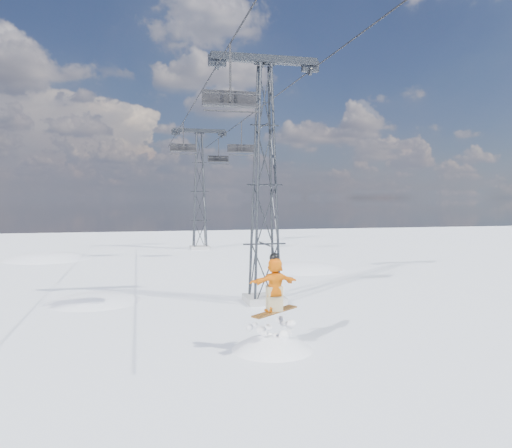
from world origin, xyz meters
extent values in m
plane|color=white|center=(0.00, 0.00, 0.00)|extent=(120.00, 120.00, 0.00)
sphere|color=white|center=(6.00, 18.00, -9.50)|extent=(20.00, 20.00, 20.00)
sphere|color=white|center=(-12.00, 28.00, -10.40)|extent=(22.00, 22.00, 22.00)
cube|color=#999999|center=(0.80, 8.00, 0.15)|extent=(1.80, 1.80, 0.30)
cube|color=#282A2E|center=(0.80, 8.00, 11.25)|extent=(5.00, 0.35, 0.35)
cube|color=#282A2E|center=(-1.40, 8.00, 11.05)|extent=(0.80, 0.25, 0.50)
cube|color=#282A2E|center=(3.00, 8.00, 11.05)|extent=(0.80, 0.25, 0.50)
cube|color=#999999|center=(0.80, 33.00, 0.15)|extent=(1.80, 1.80, 0.30)
cube|color=#282A2E|center=(0.80, 33.00, 11.25)|extent=(5.00, 0.35, 0.35)
cube|color=#282A2E|center=(-1.40, 33.00, 11.05)|extent=(0.80, 0.25, 0.50)
cube|color=#282A2E|center=(3.00, 33.00, 11.05)|extent=(0.80, 0.25, 0.50)
cylinder|color=black|center=(-1.40, 19.50, 10.85)|extent=(0.06, 51.00, 0.06)
cylinder|color=black|center=(3.00, 19.50, 10.85)|extent=(0.06, 51.00, 0.06)
sphere|color=white|center=(-0.76, 0.86, -1.75)|extent=(4.40, 4.40, 4.40)
cube|color=#A55F16|center=(-0.76, 0.56, 1.31)|extent=(1.69, 1.21, 0.14)
imported|color=orange|center=(-0.76, 0.56, 2.18)|extent=(1.63, 0.69, 1.71)
cube|color=#97875D|center=(-0.76, 0.56, 1.72)|extent=(0.52, 0.42, 0.79)
sphere|color=black|center=(-0.76, 0.56, 3.02)|extent=(0.32, 0.32, 0.32)
cylinder|color=black|center=(-1.40, 4.77, 9.67)|extent=(0.09, 0.09, 2.37)
cube|color=black|center=(-1.40, 4.77, 8.48)|extent=(2.15, 0.48, 0.09)
cube|color=black|center=(-1.40, 5.01, 8.80)|extent=(2.15, 0.06, 0.59)
cylinder|color=black|center=(-1.40, 4.50, 8.21)|extent=(2.15, 0.06, 0.06)
cylinder|color=black|center=(-1.40, 4.45, 8.86)|extent=(2.15, 0.05, 0.05)
cylinder|color=black|center=(3.00, 23.89, 9.67)|extent=(0.09, 0.09, 2.37)
cube|color=black|center=(3.00, 23.89, 8.48)|extent=(2.15, 0.48, 0.09)
cube|color=black|center=(3.00, 24.13, 8.81)|extent=(2.15, 0.06, 0.59)
cylinder|color=black|center=(3.00, 23.62, 8.22)|extent=(2.15, 0.06, 0.06)
cylinder|color=black|center=(3.00, 23.57, 8.86)|extent=(2.15, 0.05, 0.05)
cylinder|color=black|center=(-1.40, 25.14, 9.71)|extent=(0.08, 0.08, 2.28)
cube|color=black|center=(-1.40, 25.14, 8.57)|extent=(2.07, 0.47, 0.08)
cube|color=black|center=(-1.40, 25.37, 8.88)|extent=(2.07, 0.06, 0.57)
cylinder|color=black|center=(-1.40, 24.88, 8.31)|extent=(2.07, 0.06, 0.06)
cylinder|color=black|center=(-1.40, 24.83, 8.93)|extent=(2.07, 0.05, 0.05)
cylinder|color=black|center=(3.00, 35.23, 9.70)|extent=(0.08, 0.08, 2.31)
cube|color=black|center=(3.00, 35.23, 8.54)|extent=(2.10, 0.47, 0.08)
cube|color=black|center=(3.00, 35.46, 8.86)|extent=(2.10, 0.06, 0.58)
cylinder|color=black|center=(3.00, 34.97, 8.28)|extent=(2.10, 0.06, 0.06)
cylinder|color=black|center=(3.00, 34.92, 8.91)|extent=(2.10, 0.05, 0.05)
camera|label=1|loc=(-4.94, -14.47, 4.90)|focal=35.00mm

